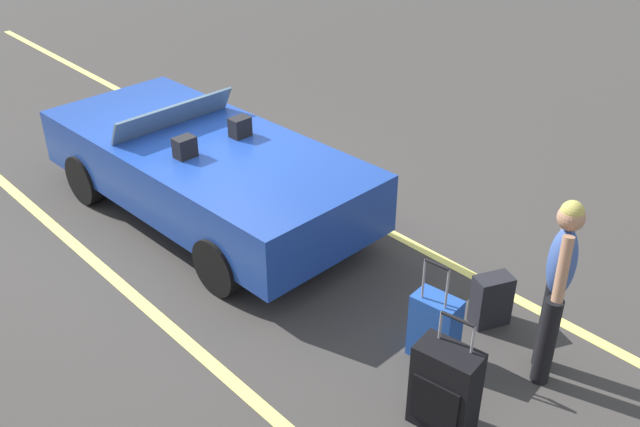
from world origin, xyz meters
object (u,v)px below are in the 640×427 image
Objects in this scene: convertible_car at (194,163)px; suitcase_medium_bright at (435,328)px; traveler_person at (558,282)px; suitcase_large_black at (445,389)px; suitcase_small_carryon at (491,300)px.

convertible_car is 4.16× the size of suitcase_medium_bright.
suitcase_medium_bright is 0.61× the size of traveler_person.
traveler_person reaches higher than convertible_car.
convertible_car is 4.23× the size of suitcase_large_black.
suitcase_large_black reaches higher than suitcase_small_carryon.
suitcase_small_carryon is at bearing -170.05° from convertible_car.
suitcase_large_black is 1.23m from traveler_person.
convertible_car reaches higher than suitcase_large_black.
convertible_car is 3.54m from suitcase_medium_bright.
traveler_person is (-4.27, -0.54, 0.34)m from convertible_car.
suitcase_large_black is at bearing 133.99° from suitcase_small_carryon.
traveler_person is (-0.19, -1.07, 0.56)m from suitcase_large_black.
suitcase_medium_bright is (-3.52, -0.03, -0.28)m from convertible_car.
suitcase_large_black is at bearing -143.05° from suitcase_medium_bright.
suitcase_small_carryon is (-3.57, -0.77, -0.34)m from convertible_car.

